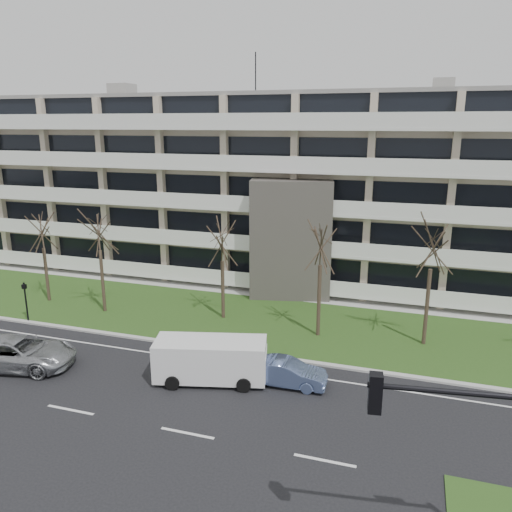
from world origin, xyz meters
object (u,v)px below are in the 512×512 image
(pedestrian_signal, at_px, (25,297))
(white_van, at_px, (212,357))
(traffic_signal, at_px, (511,465))
(silver_pickup, at_px, (19,353))
(blue_sedan, at_px, (286,373))

(pedestrian_signal, bearing_deg, white_van, -10.96)
(traffic_signal, bearing_deg, silver_pickup, 154.70)
(white_van, height_order, traffic_signal, traffic_signal)
(pedestrian_signal, bearing_deg, traffic_signal, -22.57)
(blue_sedan, bearing_deg, white_van, 98.60)
(traffic_signal, distance_m, pedestrian_signal, 30.05)
(blue_sedan, relative_size, traffic_signal, 0.60)
(pedestrian_signal, bearing_deg, silver_pickup, -49.54)
(silver_pickup, xyz_separation_m, white_van, (10.68, 1.83, 0.48))
(white_van, xyz_separation_m, traffic_signal, (12.25, -9.12, 3.09))
(blue_sedan, xyz_separation_m, white_van, (-3.78, -0.71, 0.65))
(blue_sedan, bearing_deg, traffic_signal, -141.34)
(silver_pickup, relative_size, traffic_signal, 0.89)
(blue_sedan, distance_m, pedestrian_signal, 18.90)
(silver_pickup, xyz_separation_m, pedestrian_signal, (-4.20, 5.37, 0.94))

